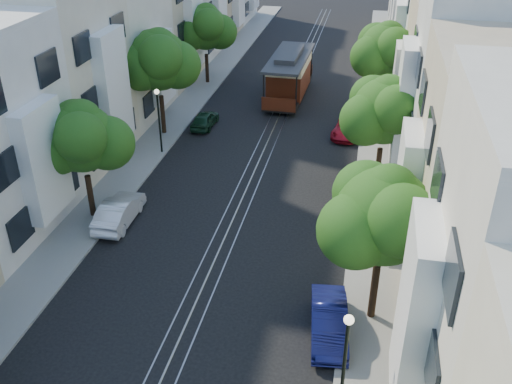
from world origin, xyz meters
The scene contains 22 objects.
ground centered at (0.00, 28.00, 0.00)m, with size 200.00×200.00×0.00m, color black.
sidewalk_east centered at (7.25, 28.00, 0.06)m, with size 2.50×80.00×0.12m, color gray.
sidewalk_west centered at (-7.25, 28.00, 0.06)m, with size 2.50×80.00×0.12m, color gray.
rail_left centered at (-0.55, 28.00, 0.01)m, with size 0.06×80.00×0.02m, color gray.
rail_slot centered at (0.00, 28.00, 0.01)m, with size 0.06×80.00×0.02m, color gray.
rail_right centered at (0.55, 28.00, 0.01)m, with size 0.06×80.00×0.02m, color gray.
lane_line centered at (0.00, 28.00, 0.00)m, with size 0.08×80.00×0.01m, color tan.
townhouses_east centered at (11.87, 27.91, 5.18)m, with size 7.75×72.00×12.00m.
townhouses_west centered at (-11.87, 27.91, 5.08)m, with size 7.75×72.00×11.76m.
tree_e_b centered at (7.26, 8.98, 4.73)m, with size 4.93×4.08×6.68m.
tree_e_c centered at (7.26, 19.98, 4.60)m, with size 4.84×3.99×6.52m.
tree_e_d centered at (7.26, 30.98, 4.87)m, with size 5.01×4.16×6.85m.
tree_w_b centered at (-7.14, 13.98, 4.40)m, with size 4.72×3.87×6.27m.
tree_w_c centered at (-7.14, 24.98, 5.07)m, with size 5.13×4.28×7.09m.
tree_w_d centered at (-7.14, 35.98, 4.60)m, with size 4.84×3.99×6.52m.
lamp_east centered at (6.30, 4.00, 2.85)m, with size 0.32×0.32×4.16m.
lamp_west centered at (-6.30, 22.00, 2.85)m, with size 0.32×0.32×4.16m.
cable_car centered at (0.10, 33.90, 1.99)m, with size 2.95×8.81×3.36m.
parked_car_e_mid centered at (5.60, 7.70, 0.64)m, with size 1.36×3.90×1.29m, color #0D1145.
parked_car_e_far centered at (5.13, 27.17, 0.53)m, with size 1.76×3.81×1.06m, color maroon.
parked_car_w_mid centered at (-5.60, 13.74, 0.67)m, with size 1.41×4.04×1.33m, color silver.
parked_car_w_far centered at (-4.79, 26.74, 0.56)m, with size 1.33×3.31×1.13m, color #163823.
Camera 1 is at (6.14, -9.17, 15.72)m, focal length 40.00 mm.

